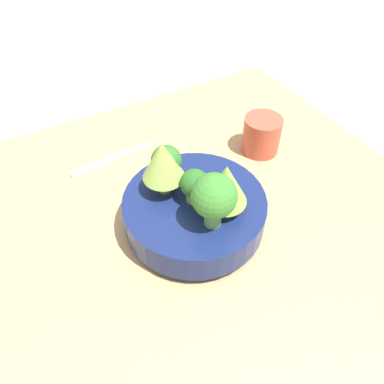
% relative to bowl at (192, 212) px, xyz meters
% --- Properties ---
extents(ground_plane, '(6.00, 6.00, 0.00)m').
position_rel_bowl_xyz_m(ground_plane, '(-0.00, -0.02, -0.08)').
color(ground_plane, '#ADA89E').
extents(table, '(0.88, 0.79, 0.04)m').
position_rel_bowl_xyz_m(table, '(-0.00, -0.02, -0.06)').
color(table, tan).
rests_on(table, ground_plane).
extents(bowl, '(0.24, 0.24, 0.07)m').
position_rel_bowl_xyz_m(bowl, '(0.00, 0.00, 0.00)').
color(bowl, navy).
rests_on(bowl, table).
extents(romanesco_piece_far, '(0.07, 0.07, 0.09)m').
position_rel_bowl_xyz_m(romanesco_piece_far, '(-0.03, 0.04, 0.08)').
color(romanesco_piece_far, '#7AB256').
rests_on(romanesco_piece_far, bowl).
extents(broccoli_floret_front, '(0.05, 0.05, 0.07)m').
position_rel_bowl_xyz_m(broccoli_floret_front, '(0.01, -0.06, 0.07)').
color(broccoli_floret_front, '#609347').
rests_on(broccoli_floret_front, bowl).
extents(romanesco_piece_near, '(0.07, 0.07, 0.10)m').
position_rel_bowl_xyz_m(romanesco_piece_near, '(0.03, -0.04, 0.09)').
color(romanesco_piece_near, '#6BA34C').
rests_on(romanesco_piece_near, bowl).
extents(broccoli_floret_center, '(0.05, 0.05, 0.06)m').
position_rel_bowl_xyz_m(broccoli_floret_center, '(-0.00, -0.00, 0.06)').
color(broccoli_floret_center, '#6BA34C').
rests_on(broccoli_floret_center, bowl).
extents(broccoli_floret_back, '(0.07, 0.07, 0.09)m').
position_rel_bowl_xyz_m(broccoli_floret_back, '(-0.01, 0.06, 0.09)').
color(broccoli_floret_back, '#609347').
rests_on(broccoli_floret_back, bowl).
extents(cup, '(0.08, 0.08, 0.08)m').
position_rel_bowl_xyz_m(cup, '(-0.23, -0.11, 0.00)').
color(cup, '#C64C38').
rests_on(cup, table).
extents(fork, '(0.18, 0.03, 0.01)m').
position_rel_bowl_xyz_m(fork, '(0.06, -0.24, -0.04)').
color(fork, silver).
rests_on(fork, table).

